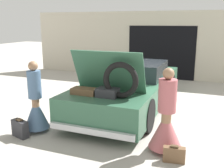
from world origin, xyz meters
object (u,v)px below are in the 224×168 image
person_left (36,107)px  car (130,87)px  suitcase_beside_left_person (20,129)px  suitcase_beside_right_person (174,154)px  person_right (166,122)px

person_left → car: bearing=147.8°
person_left → suitcase_beside_left_person: person_left is taller
car → person_left: car is taller
car → suitcase_beside_right_person: 3.05m
suitcase_beside_left_person → suitcase_beside_right_person: (3.15, 0.15, -0.04)m
car → person_right: car is taller
person_left → person_right: (2.80, 0.12, 0.00)m
suitcase_beside_right_person → person_right: bearing=121.3°
suitcase_beside_right_person → person_left: bearing=175.3°
person_right → suitcase_beside_right_person: size_ratio=4.08×
person_right → suitcase_beside_left_person: person_right is taller
person_right → person_left: bearing=104.0°
person_left → suitcase_beside_left_person: bearing=-18.3°
person_right → suitcase_beside_left_person: bearing=111.5°
person_right → suitcase_beside_right_person: 0.60m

